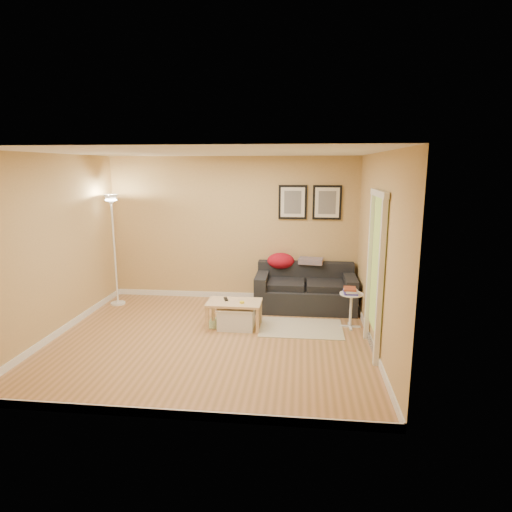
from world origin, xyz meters
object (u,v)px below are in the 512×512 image
Objects in this scene: storage_bin at (236,317)px; floor_lamp at (115,253)px; side_table at (351,310)px; coffee_table at (234,314)px; sofa at (305,287)px; book_stack at (350,291)px.

storage_bin is 2.59m from floor_lamp.
storage_bin is 1.03× the size of side_table.
storage_bin is 1.75m from side_table.
coffee_table is 2.53m from floor_lamp.
storage_bin is at bearing -45.73° from coffee_table.
side_table is (1.76, 0.19, 0.07)m from coffee_table.
sofa is at bearing 45.61° from storage_bin.
storage_bin is at bearing -153.13° from book_stack.
coffee_table is (-1.08, -1.03, -0.17)m from sofa.
sofa is 3.06× the size of storage_bin.
side_table is at bearing 4.18° from coffee_table.
book_stack is 4.08m from floor_lamp.
book_stack reaches higher than coffee_table.
coffee_table is at bearing -136.32° from sofa.
sofa is 3.38m from floor_lamp.
sofa is 6.37× the size of book_stack.
floor_lamp reaches higher than sofa.
book_stack reaches higher than storage_bin.
storage_bin is 1.77m from book_stack.
side_table is 4.13m from floor_lamp.
sofa is 1.50m from storage_bin.
book_stack is (1.75, 0.19, 0.38)m from coffee_table.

